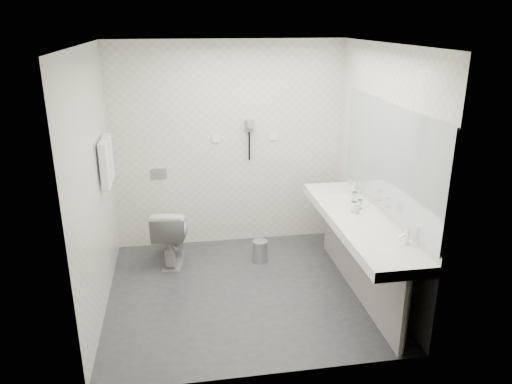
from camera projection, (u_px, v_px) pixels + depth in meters
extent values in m
plane|color=#2F2E34|center=(244.00, 291.00, 5.18)|extent=(2.80, 2.80, 0.00)
plane|color=white|center=(242.00, 44.00, 4.34)|extent=(2.80, 2.80, 0.00)
plane|color=silver|center=(228.00, 146.00, 5.97)|extent=(2.80, 0.00, 2.80)
plane|color=silver|center=(268.00, 233.00, 3.55)|extent=(2.80, 0.00, 2.80)
plane|color=silver|center=(94.00, 186.00, 4.55)|extent=(0.00, 2.60, 2.60)
plane|color=silver|center=(380.00, 172.00, 4.98)|extent=(0.00, 2.60, 2.60)
cube|color=white|center=(358.00, 222.00, 4.90)|extent=(0.55, 2.20, 0.10)
cube|color=gray|center=(357.00, 260.00, 5.04)|extent=(0.03, 2.15, 0.75)
cylinder|color=silver|center=(405.00, 317.00, 4.08)|extent=(0.06, 0.06, 0.75)
cylinder|color=silver|center=(330.00, 221.00, 6.02)|extent=(0.06, 0.06, 0.75)
cube|color=#B2BCC6|center=(389.00, 158.00, 4.72)|extent=(0.02, 2.20, 1.05)
ellipsoid|color=white|center=(385.00, 247.00, 4.28)|extent=(0.40, 0.31, 0.05)
ellipsoid|color=white|center=(338.00, 197.00, 5.49)|extent=(0.40, 0.31, 0.05)
cylinder|color=silver|center=(407.00, 236.00, 4.28)|extent=(0.04, 0.04, 0.15)
cylinder|color=silver|center=(355.00, 188.00, 5.49)|extent=(0.04, 0.04, 0.15)
imported|color=silver|center=(356.00, 208.00, 4.96)|extent=(0.06, 0.06, 0.11)
imported|color=silver|center=(354.00, 208.00, 4.99)|extent=(0.10, 0.10, 0.09)
cylinder|color=silver|center=(360.00, 204.00, 5.09)|extent=(0.06, 0.06, 0.10)
cylinder|color=silver|center=(355.00, 197.00, 5.27)|extent=(0.07, 0.07, 0.11)
imported|color=white|center=(172.00, 235.00, 5.71)|extent=(0.48, 0.73, 0.69)
cube|color=#B2B5BA|center=(159.00, 173.00, 5.93)|extent=(0.18, 0.02, 0.12)
cylinder|color=#B2B5BA|center=(260.00, 252.00, 5.78)|extent=(0.19, 0.19, 0.24)
cylinder|color=#B2B5BA|center=(260.00, 242.00, 5.74)|extent=(0.17, 0.17, 0.02)
cylinder|color=silver|center=(103.00, 140.00, 4.97)|extent=(0.02, 0.62, 0.02)
cube|color=white|center=(105.00, 165.00, 4.91)|extent=(0.07, 0.24, 0.48)
cube|color=white|center=(108.00, 158.00, 5.17)|extent=(0.07, 0.24, 0.48)
cube|color=gray|center=(249.00, 126.00, 5.90)|extent=(0.10, 0.04, 0.14)
cylinder|color=gray|center=(250.00, 124.00, 5.82)|extent=(0.08, 0.14, 0.08)
cylinder|color=black|center=(249.00, 146.00, 5.97)|extent=(0.02, 0.02, 0.35)
cube|color=white|center=(216.00, 139.00, 5.90)|extent=(0.09, 0.02, 0.09)
cube|color=white|center=(273.00, 137.00, 6.01)|extent=(0.09, 0.02, 0.09)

